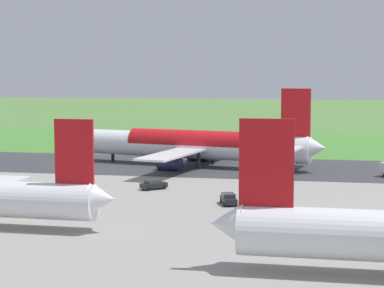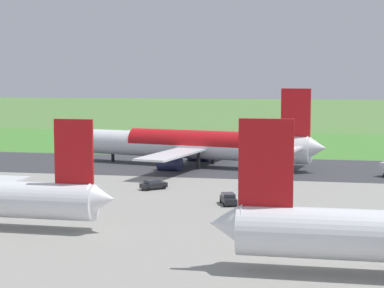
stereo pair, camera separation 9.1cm
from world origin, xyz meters
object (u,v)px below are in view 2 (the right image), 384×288
at_px(airliner_main, 194,145).
at_px(traffic_cone_orange, 213,143).
at_px(service_car_followme, 228,199).
at_px(service_car_ops, 153,184).
at_px(no_stopping_sign, 240,142).

bearing_deg(airliner_main, traffic_cone_orange, -86.00).
xyz_separation_m(service_car_followme, traffic_cone_orange, (15.23, -81.72, -0.57)).
relative_size(service_car_ops, traffic_cone_orange, 7.83).
distance_m(service_car_ops, no_stopping_sign, 65.63).
bearing_deg(no_stopping_sign, service_car_followme, 95.50).
height_order(service_car_followme, service_car_ops, same).
height_order(airliner_main, service_car_ops, airliner_main).
bearing_deg(no_stopping_sign, traffic_cone_orange, -39.21).
xyz_separation_m(service_car_ops, traffic_cone_orange, (1.80, -71.85, -0.57)).
bearing_deg(service_car_ops, traffic_cone_orange, -88.57).
height_order(no_stopping_sign, traffic_cone_orange, no_stopping_sign).
relative_size(no_stopping_sign, traffic_cone_orange, 4.31).
bearing_deg(traffic_cone_orange, airliner_main, 94.00).
xyz_separation_m(airliner_main, service_car_ops, (1.27, 27.89, -3.51)).
bearing_deg(service_car_ops, service_car_followme, 143.69).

